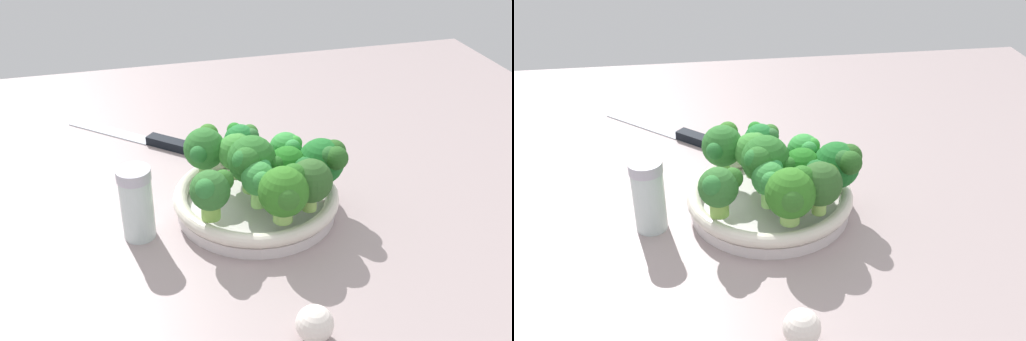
% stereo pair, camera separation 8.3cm
% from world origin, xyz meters
% --- Properties ---
extents(ground_plane, '(1.30, 1.30, 0.03)m').
position_xyz_m(ground_plane, '(0.00, 0.00, -0.01)').
color(ground_plane, gray).
extents(bowl, '(0.23, 0.23, 0.04)m').
position_xyz_m(bowl, '(0.03, -0.03, 0.02)').
color(bowl, silver).
rests_on(bowl, ground_plane).
extents(broccoli_floret_0, '(0.07, 0.07, 0.08)m').
position_xyz_m(broccoli_floret_0, '(0.04, -0.02, 0.09)').
color(broccoli_floret_0, '#87BF5A').
rests_on(broccoli_floret_0, bowl).
extents(broccoli_floret_1, '(0.07, 0.07, 0.07)m').
position_xyz_m(broccoli_floret_1, '(-0.06, -0.01, 0.08)').
color(broccoli_floret_1, '#84CD67').
rests_on(broccoli_floret_1, bowl).
extents(broccoli_floret_2, '(0.06, 0.06, 0.07)m').
position_xyz_m(broccoli_floret_2, '(-0.03, 0.03, 0.08)').
color(broccoli_floret_2, '#9DCD61').
rests_on(broccoli_floret_2, bowl).
extents(broccoli_floret_3, '(0.05, 0.06, 0.07)m').
position_xyz_m(broccoli_floret_3, '(0.05, -0.07, 0.08)').
color(broccoli_floret_3, '#92C662').
rests_on(broccoli_floret_3, bowl).
extents(broccoli_floret_4, '(0.06, 0.05, 0.07)m').
position_xyz_m(broccoli_floret_4, '(0.10, 0.02, 0.08)').
color(broccoli_floret_4, '#88C14D').
rests_on(broccoli_floret_4, bowl).
extents(broccoli_floret_5, '(0.05, 0.06, 0.06)m').
position_xyz_m(broccoli_floret_5, '(-0.02, -0.06, 0.07)').
color(broccoli_floret_5, '#A3CE62').
rests_on(broccoli_floret_5, bowl).
extents(broccoli_floret_6, '(0.06, 0.07, 0.07)m').
position_xyz_m(broccoli_floret_6, '(0.09, -0.09, 0.08)').
color(broccoli_floret_6, '#7AC058').
rests_on(broccoli_floret_6, bowl).
extents(broccoli_floret_7, '(0.05, 0.05, 0.06)m').
position_xyz_m(broccoli_floret_7, '(0.03, -0.11, 0.07)').
color(broccoli_floret_7, '#94D068').
rests_on(broccoli_floret_7, bowl).
extents(broccoli_floret_8, '(0.05, 0.06, 0.07)m').
position_xyz_m(broccoli_floret_8, '(0.04, 0.01, 0.08)').
color(broccoli_floret_8, '#92DA6B').
rests_on(broccoli_floret_8, bowl).
extents(broccoli_floret_9, '(0.07, 0.07, 0.08)m').
position_xyz_m(broccoli_floret_9, '(0.02, 0.05, 0.08)').
color(broccoli_floret_9, '#98CA63').
rests_on(broccoli_floret_9, bowl).
extents(broccoli_floret_10, '(0.06, 0.06, 0.06)m').
position_xyz_m(broccoli_floret_10, '(-0.01, -0.02, 0.07)').
color(broccoli_floret_10, '#7CB355').
rests_on(broccoli_floret_10, bowl).
extents(knife, '(0.21, 0.20, 0.01)m').
position_xyz_m(knife, '(0.15, -0.28, 0.01)').
color(knife, silver).
rests_on(knife, ground_plane).
extents(garlic_bulb, '(0.04, 0.04, 0.04)m').
position_xyz_m(garlic_bulb, '(0.03, 0.22, 0.02)').
color(garlic_bulb, silver).
rests_on(garlic_bulb, ground_plane).
extents(pepper_shaker, '(0.04, 0.04, 0.10)m').
position_xyz_m(pepper_shaker, '(0.20, -0.01, 0.05)').
color(pepper_shaker, silver).
rests_on(pepper_shaker, ground_plane).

